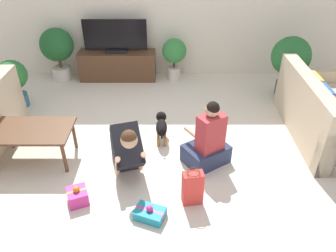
% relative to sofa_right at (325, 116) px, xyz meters
% --- Properties ---
extents(ground_plane, '(16.00, 16.00, 0.00)m').
position_rel_sofa_right_xyz_m(ground_plane, '(-2.38, -0.49, -0.31)').
color(ground_plane, beige).
extents(wall_back, '(8.40, 0.06, 2.60)m').
position_rel_sofa_right_xyz_m(wall_back, '(-2.38, 2.14, 0.99)').
color(wall_back, silver).
rests_on(wall_back, ground_plane).
extents(sofa_right, '(0.94, 1.83, 0.87)m').
position_rel_sofa_right_xyz_m(sofa_right, '(0.00, 0.00, 0.00)').
color(sofa_right, '#C6B293').
rests_on(sofa_right, ground_plane).
extents(coffee_table, '(0.98, 0.61, 0.46)m').
position_rel_sofa_right_xyz_m(coffee_table, '(-3.85, -0.55, 0.10)').
color(coffee_table, brown).
rests_on(coffee_table, ground_plane).
extents(tv_console, '(1.41, 0.39, 0.53)m').
position_rel_sofa_right_xyz_m(tv_console, '(-3.11, 1.87, -0.05)').
color(tv_console, brown).
rests_on(tv_console, ground_plane).
extents(tv, '(1.13, 0.20, 0.59)m').
position_rel_sofa_right_xyz_m(tv, '(-3.11, 1.87, 0.48)').
color(tv, black).
rests_on(tv, tv_console).
extents(potted_plant_back_right, '(0.44, 0.44, 0.79)m').
position_rel_sofa_right_xyz_m(potted_plant_back_right, '(-2.06, 1.82, 0.20)').
color(potted_plant_back_right, beige).
rests_on(potted_plant_back_right, ground_plane).
extents(potted_plant_back_left, '(0.59, 0.59, 0.98)m').
position_rel_sofa_right_xyz_m(potted_plant_back_left, '(-4.16, 1.82, 0.31)').
color(potted_plant_back_left, beige).
rests_on(potted_plant_back_left, ground_plane).
extents(potted_plant_corner_left, '(0.47, 0.47, 0.78)m').
position_rel_sofa_right_xyz_m(potted_plant_corner_left, '(-4.61, 0.83, 0.17)').
color(potted_plant_corner_left, '#336B84').
rests_on(potted_plant_corner_left, ground_plane).
extents(potted_plant_corner_right, '(0.64, 0.64, 1.01)m').
position_rel_sofa_right_xyz_m(potted_plant_corner_right, '(-0.15, 1.27, 0.33)').
color(potted_plant_corner_right, '#4C4C51').
rests_on(potted_plant_corner_right, ground_plane).
extents(person_kneeling, '(0.52, 0.82, 0.77)m').
position_rel_sofa_right_xyz_m(person_kneeling, '(-2.67, -0.76, 0.03)').
color(person_kneeling, '#23232D').
rests_on(person_kneeling, ground_plane).
extents(person_sitting, '(0.65, 0.62, 0.90)m').
position_rel_sofa_right_xyz_m(person_sitting, '(-1.68, -0.61, 0.00)').
color(person_sitting, '#283351').
rests_on(person_sitting, ground_plane).
extents(dog, '(0.16, 0.55, 0.34)m').
position_rel_sofa_right_xyz_m(dog, '(-2.26, -0.11, -0.08)').
color(dog, black).
rests_on(dog, ground_plane).
extents(gift_box_a, '(0.36, 0.30, 0.17)m').
position_rel_sofa_right_xyz_m(gift_box_a, '(-2.36, -1.51, -0.25)').
color(gift_box_a, teal).
rests_on(gift_box_a, ground_plane).
extents(gift_box_b, '(0.28, 0.29, 0.22)m').
position_rel_sofa_right_xyz_m(gift_box_b, '(-3.16, -1.29, -0.22)').
color(gift_box_b, '#CC3389').
rests_on(gift_box_b, ground_plane).
extents(gift_bag_a, '(0.24, 0.16, 0.44)m').
position_rel_sofa_right_xyz_m(gift_bag_a, '(-1.91, -1.30, -0.10)').
color(gift_bag_a, red).
rests_on(gift_bag_a, ground_plane).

